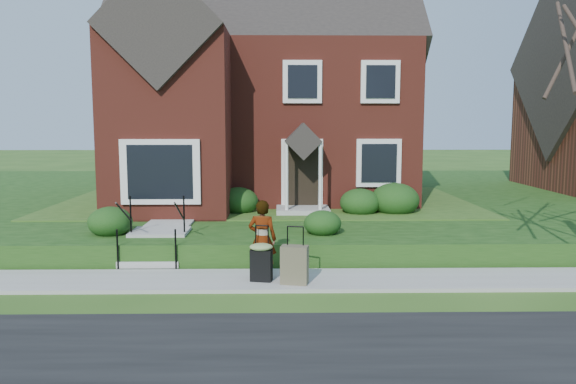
{
  "coord_description": "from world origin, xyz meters",
  "views": [
    {
      "loc": [
        0.47,
        -11.52,
        3.33
      ],
      "look_at": [
        0.69,
        2.0,
        1.67
      ],
      "focal_mm": 35.0,
      "sensor_mm": 36.0,
      "label": 1
    }
  ],
  "objects_px": {
    "front_steps": "(156,242)",
    "woman": "(262,239)",
    "suitcase_black": "(261,260)",
    "suitcase_olive": "(295,265)"
  },
  "relations": [
    {
      "from": "front_steps",
      "to": "woman",
      "type": "distance_m",
      "value": 3.17
    },
    {
      "from": "front_steps",
      "to": "woman",
      "type": "xyz_separation_m",
      "value": [
        2.62,
        -1.74,
        0.43
      ]
    },
    {
      "from": "front_steps",
      "to": "suitcase_olive",
      "type": "height_order",
      "value": "front_steps"
    },
    {
      "from": "front_steps",
      "to": "woman",
      "type": "bearing_deg",
      "value": -33.52
    },
    {
      "from": "suitcase_black",
      "to": "suitcase_olive",
      "type": "relative_size",
      "value": 0.99
    },
    {
      "from": "suitcase_olive",
      "to": "front_steps",
      "type": "bearing_deg",
      "value": 157.62
    },
    {
      "from": "woman",
      "to": "suitcase_black",
      "type": "distance_m",
      "value": 0.48
    },
    {
      "from": "woman",
      "to": "suitcase_olive",
      "type": "height_order",
      "value": "woman"
    },
    {
      "from": "woman",
      "to": "suitcase_black",
      "type": "bearing_deg",
      "value": 97.48
    },
    {
      "from": "front_steps",
      "to": "suitcase_olive",
      "type": "bearing_deg",
      "value": -34.25
    }
  ]
}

